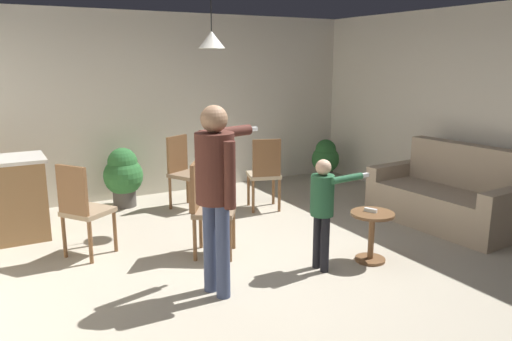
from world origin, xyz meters
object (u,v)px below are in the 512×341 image
side_table_by_couch (372,231)px  potted_plant_corner (123,174)px  person_adult (216,180)px  dining_chair_by_counter (82,207)px  dining_chair_spare (265,171)px  spare_remote_on_table (371,210)px  dining_chair_near_wall (207,205)px  couch_floral (446,198)px  person_child (323,202)px  dining_chair_centre_back (184,169)px  potted_plant_by_wall (325,158)px

side_table_by_couch → potted_plant_corner: size_ratio=0.62×
person_adult → dining_chair_by_counter: bearing=-162.5°
side_table_by_couch → dining_chair_spare: size_ratio=0.52×
potted_plant_corner → spare_remote_on_table: size_ratio=6.41×
dining_chair_near_wall → person_adult: bearing=14.5°
couch_floral → potted_plant_corner: size_ratio=2.23×
person_child → dining_chair_spare: person_child is taller
person_child → dining_chair_near_wall: 1.22m
couch_floral → dining_chair_centre_back: same height
side_table_by_couch → person_child: size_ratio=0.47×
side_table_by_couch → spare_remote_on_table: 0.21m
spare_remote_on_table → dining_chair_near_wall: bearing=145.6°
dining_chair_by_counter → dining_chair_spare: bearing=67.0°
person_child → potted_plant_by_wall: person_child is taller
potted_plant_corner → dining_chair_near_wall: bearing=-81.8°
dining_chair_by_counter → dining_chair_centre_back: bearing=92.1°
side_table_by_couch → dining_chair_near_wall: size_ratio=0.52×
potted_plant_by_wall → person_adult: bearing=-139.0°
person_child → spare_remote_on_table: size_ratio=8.53×
person_adult → dining_chair_centre_back: (0.69, 2.60, -0.49)m
potted_plant_by_wall → dining_chair_spare: bearing=-151.3°
person_adult → person_child: (1.10, -0.03, -0.34)m
dining_chair_centre_back → potted_plant_by_wall: dining_chair_centre_back is taller
dining_chair_by_counter → dining_chair_near_wall: bearing=29.2°
person_adult → dining_chair_spare: (1.60, 1.94, -0.49)m
potted_plant_corner → potted_plant_by_wall: 3.37m
couch_floral → spare_remote_on_table: couch_floral is taller
dining_chair_by_counter → couch_floral: bearing=40.6°
side_table_by_couch → potted_plant_corner: bearing=118.3°
side_table_by_couch → spare_remote_on_table: bearing=99.5°
dining_chair_near_wall → spare_remote_on_table: (1.38, -0.95, -0.01)m
person_child → potted_plant_corner: (-1.14, 3.09, -0.23)m
dining_chair_by_counter → dining_chair_near_wall: same height
dining_chair_by_counter → person_child: bearing=18.7°
person_child → couch_floral: bearing=94.7°
person_adult → dining_chair_near_wall: (0.28, 0.86, -0.49)m
dining_chair_centre_back → potted_plant_by_wall: size_ratio=1.41×
potted_plant_corner → dining_chair_spare: bearing=-34.2°
couch_floral → dining_chair_by_counter: same height
person_adult → couch_floral: bearing=82.1°
dining_chair_near_wall → spare_remote_on_table: bearing=87.9°
couch_floral → dining_chair_spare: same height
potted_plant_corner → person_adult: bearing=-89.3°
spare_remote_on_table → person_adult: bearing=177.1°
side_table_by_couch → spare_remote_on_table: (-0.00, 0.03, 0.21)m
dining_chair_spare → spare_remote_on_table: (0.06, -2.03, -0.01)m
dining_chair_spare → potted_plant_by_wall: dining_chair_spare is taller
side_table_by_couch → dining_chair_near_wall: dining_chair_near_wall is taller
potted_plant_by_wall → dining_chair_centre_back: bearing=-173.6°
side_table_by_couch → potted_plant_by_wall: bearing=61.0°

